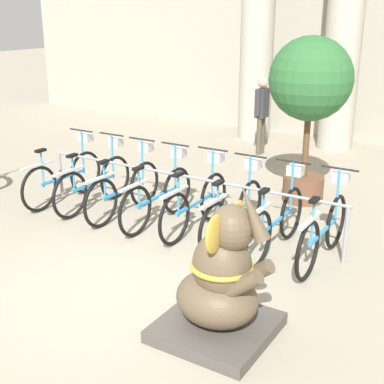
{
  "coord_description": "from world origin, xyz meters",
  "views": [
    {
      "loc": [
        3.5,
        -4.14,
        3.0
      ],
      "look_at": [
        0.43,
        0.8,
        1.0
      ],
      "focal_mm": 50.0,
      "sensor_mm": 36.0,
      "label": 1
    }
  ],
  "objects": [
    {
      "name": "column_middle",
      "position": [
        0.0,
        7.6,
        2.62
      ],
      "size": [
        0.97,
        0.97,
        5.16
      ],
      "color": "#ADA899",
      "rests_on": "ground_plane"
    },
    {
      "name": "column_left",
      "position": [
        -2.02,
        7.6,
        2.62
      ],
      "size": [
        0.97,
        0.97,
        5.16
      ],
      "color": "#ADA899",
      "rests_on": "ground_plane"
    },
    {
      "name": "bicycle_7",
      "position": [
        1.68,
        1.87,
        0.43
      ],
      "size": [
        0.48,
        1.77,
        1.11
      ],
      "color": "black",
      "rests_on": "ground_plane"
    },
    {
      "name": "person_pedestrian",
      "position": [
        -1.21,
        6.23,
        0.98
      ],
      "size": [
        0.22,
        0.47,
        1.64
      ],
      "color": "brown",
      "rests_on": "ground_plane"
    },
    {
      "name": "building_facade",
      "position": [
        0.0,
        8.6,
        3.0
      ],
      "size": [
        20.0,
        0.2,
        6.0
      ],
      "color": "#A39E8E",
      "rests_on": "ground_plane"
    },
    {
      "name": "bicycle_6",
      "position": [
        1.06,
        1.85,
        0.43
      ],
      "size": [
        0.48,
        1.77,
        1.11
      ],
      "color": "black",
      "rests_on": "ground_plane"
    },
    {
      "name": "bicycle_3",
      "position": [
        -0.78,
        1.82,
        0.43
      ],
      "size": [
        0.48,
        1.77,
        1.11
      ],
      "color": "black",
      "rests_on": "ground_plane"
    },
    {
      "name": "elephant_statue",
      "position": [
        1.38,
        -0.2,
        0.54
      ],
      "size": [
        1.05,
        1.05,
        1.6
      ],
      "color": "#4C4742",
      "rests_on": "ground_plane"
    },
    {
      "name": "bicycle_4",
      "position": [
        -0.17,
        1.87,
        0.43
      ],
      "size": [
        0.48,
        1.77,
        1.11
      ],
      "color": "black",
      "rests_on": "ground_plane"
    },
    {
      "name": "ground_plane",
      "position": [
        0.0,
        0.0,
        0.0
      ],
      "size": [
        60.0,
        60.0,
        0.0
      ],
      "primitive_type": "plane",
      "color": "#9E937F"
    },
    {
      "name": "bicycle_5",
      "position": [
        0.45,
        1.83,
        0.43
      ],
      "size": [
        0.48,
        1.77,
        1.11
      ],
      "color": "black",
      "rests_on": "ground_plane"
    },
    {
      "name": "bicycle_1",
      "position": [
        -2.01,
        1.83,
        0.43
      ],
      "size": [
        0.48,
        1.77,
        1.11
      ],
      "color": "black",
      "rests_on": "ground_plane"
    },
    {
      "name": "potted_tree",
      "position": [
        0.66,
        3.87,
        1.84
      ],
      "size": [
        1.3,
        1.3,
        2.63
      ],
      "color": "brown",
      "rests_on": "ground_plane"
    },
    {
      "name": "bicycle_0",
      "position": [
        -2.63,
        1.8,
        0.43
      ],
      "size": [
        0.48,
        1.77,
        1.11
      ],
      "color": "black",
      "rests_on": "ground_plane"
    },
    {
      "name": "bicycle_2",
      "position": [
        -1.4,
        1.82,
        0.43
      ],
      "size": [
        0.48,
        1.77,
        1.11
      ],
      "color": "black",
      "rests_on": "ground_plane"
    },
    {
      "name": "bike_rack",
      "position": [
        -0.48,
        1.95,
        0.63
      ],
      "size": [
        4.91,
        0.05,
        0.77
      ],
      "color": "gray",
      "rests_on": "ground_plane"
    }
  ]
}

